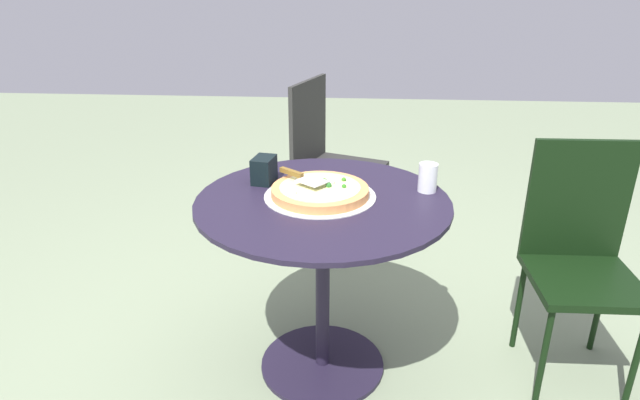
% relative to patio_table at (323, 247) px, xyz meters
% --- Properties ---
extents(ground_plane, '(10.00, 10.00, 0.00)m').
position_rel_patio_table_xyz_m(ground_plane, '(0.00, 0.00, -0.55)').
color(ground_plane, gray).
extents(patio_table, '(0.92, 0.92, 0.74)m').
position_rel_patio_table_xyz_m(patio_table, '(0.00, 0.00, 0.00)').
color(patio_table, '#201A2E').
rests_on(patio_table, ground).
extents(pizza_on_tray, '(0.41, 0.41, 0.06)m').
position_rel_patio_table_xyz_m(pizza_on_tray, '(0.01, -0.03, 0.21)').
color(pizza_on_tray, silver).
rests_on(pizza_on_tray, patio_table).
extents(pizza_server, '(0.20, 0.17, 0.02)m').
position_rel_patio_table_xyz_m(pizza_server, '(0.08, -0.07, 0.25)').
color(pizza_server, silver).
rests_on(pizza_server, pizza_on_tray).
extents(drinking_cup, '(0.07, 0.07, 0.11)m').
position_rel_patio_table_xyz_m(drinking_cup, '(-0.38, -0.11, 0.25)').
color(drinking_cup, silver).
rests_on(drinking_cup, patio_table).
extents(napkin_dispenser, '(0.09, 0.12, 0.10)m').
position_rel_patio_table_xyz_m(napkin_dispenser, '(0.24, -0.16, 0.24)').
color(napkin_dispenser, black).
rests_on(napkin_dispenser, patio_table).
extents(patio_chair_far, '(0.39, 0.39, 0.92)m').
position_rel_patio_table_xyz_m(patio_chair_far, '(-0.98, -0.10, -0.03)').
color(patio_chair_far, black).
rests_on(patio_chair_far, ground).
extents(patio_chair_corner, '(0.56, 0.56, 0.94)m').
position_rel_patio_table_xyz_m(patio_chair_corner, '(0.05, -1.17, -0.02)').
color(patio_chair_corner, '#2A2A28').
rests_on(patio_chair_corner, ground).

